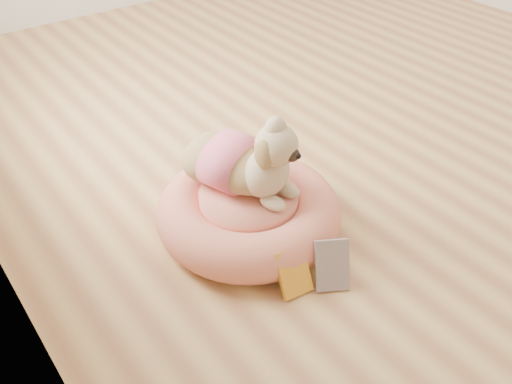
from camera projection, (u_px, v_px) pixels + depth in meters
floor at (358, 105)px, 3.19m from camera, size 4.50×4.50×0.00m
pet_bed at (249, 212)px, 2.28m from camera, size 0.74×0.74×0.19m
dog at (244, 148)px, 2.14m from camera, size 0.48×0.58×0.36m
book_yellow at (293, 272)px, 2.02m from camera, size 0.13×0.11×0.17m
book_white at (332, 265)px, 2.04m from camera, size 0.16×0.15×0.18m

